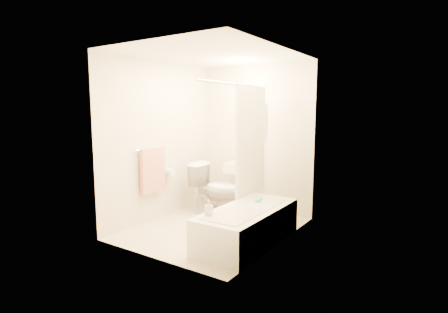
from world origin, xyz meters
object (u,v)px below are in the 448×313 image
Objects in this scene: bathtub at (248,225)px; toilet at (217,189)px; soap_bottle at (209,208)px; sink at (241,185)px; bath_mat at (215,219)px.

toilet is at bearing 142.53° from bathtub.
toilet is 1.50m from soap_bottle.
soap_bottle is at bearing -73.22° from sink.
sink is at bearing 124.53° from bathtub.
sink reaches higher than soap_bottle.
toilet is 4.49× the size of soap_bottle.
bathtub is (1.01, -0.78, -0.19)m from toilet.
toilet is 1.36× the size of bath_mat.
toilet is 0.49m from bath_mat.
bathtub is at bearing -135.71° from toilet.
bathtub reaches higher than bath_mat.
soap_bottle is (0.63, -1.03, 0.52)m from bath_mat.
bath_mat is at bearing 148.59° from bathtub.
bath_mat is (-0.08, -0.62, -0.43)m from sink.
sink is (0.22, 0.37, 0.03)m from toilet.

